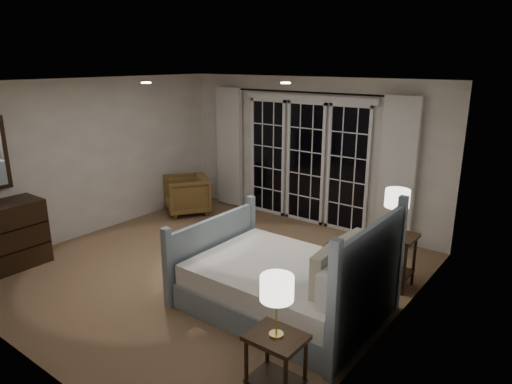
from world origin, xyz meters
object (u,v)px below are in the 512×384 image
Objects in this scene: nightstand_right at (392,251)px; lamp_right at (397,199)px; bed at (287,283)px; nightstand_left at (276,358)px; armchair at (187,195)px; lamp_left at (277,289)px.

nightstand_right is 1.21× the size of lamp_right.
bed is at bearing -119.37° from lamp_right.
lamp_right is at bearing 60.63° from bed.
armchair is at bearing 143.89° from nightstand_left.
nightstand_right is (-0.00, 2.55, 0.06)m from nightstand_left.
bed is 1.70m from lamp_right.
lamp_left is (-0.00, 0.00, 0.63)m from nightstand_left.
nightstand_left is 2.55m from nightstand_right.
bed is 3.81m from armchair.
armchair is (-4.12, 0.45, -0.11)m from nightstand_right.
bed is 2.80× the size of armchair.
lamp_right is (-0.00, 0.00, 0.69)m from nightstand_right.
lamp_right reaches higher than nightstand_right.
armchair is (-4.12, 0.45, -0.80)m from lamp_right.
bed is 4.08× the size of lamp_left.
lamp_right is (0.73, 1.29, 0.83)m from bed.
lamp_left is at bearing -59.93° from bed.
bed is at bearing 6.95° from armchair.
lamp_right is at bearing 90.08° from lamp_left.
lamp_left reaches higher than nightstand_left.
lamp_right reaches higher than nightstand_left.
nightstand_left is 1.15× the size of lamp_left.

